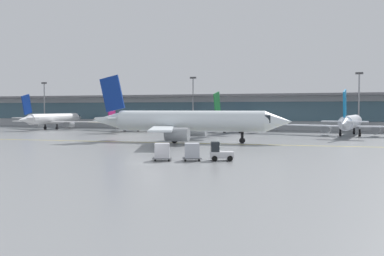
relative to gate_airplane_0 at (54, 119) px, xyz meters
The scene contains 14 objects.
ground_plane 83.52m from the gate_airplane_0, 46.41° to the right, with size 400.00×400.00×0.00m, color gray.
taxiway_centreline_stripe 61.70m from the gate_airplane_0, 33.22° to the right, with size 110.00×0.36×0.01m, color yellow.
terminal_concourse 60.99m from the gate_airplane_0, 19.22° to the left, with size 200.98×11.00×9.60m.
gate_airplane_0 is the anchor object (origin of this frame).
gate_airplane_1 25.35m from the gate_airplane_0, ahead, with size 26.28×28.19×9.36m.
gate_airplane_2 51.09m from the gate_airplane_0, ahead, with size 26.21×28.27×9.36m.
gate_airplane_3 77.24m from the gate_airplane_0, ahead, with size 26.12×28.22×9.34m.
taxiing_regional_jet 60.20m from the gate_airplane_0, 31.89° to the right, with size 35.33×32.72×11.70m.
baggage_tug 84.63m from the gate_airplane_0, 41.14° to the right, with size 2.93×2.34×2.10m.
cargo_dolly_lead 83.24m from the gate_airplane_0, 43.01° to the right, with size 2.54×2.25×1.94m.
cargo_dolly_trailing 81.87m from the gate_airplane_0, 45.10° to the right, with size 2.54×2.25×1.94m.
apron_light_mast_0 16.81m from the gate_airplane_0, 136.55° to the left, with size 1.80×0.36×13.72m.
apron_light_mast_1 38.70m from the gate_airplane_0, 21.07° to the left, with size 1.80×0.36×14.42m.
apron_light_mast_2 79.79m from the gate_airplane_0, ahead, with size 1.80×0.36×14.37m.
Camera 1 is at (20.03, -42.87, 5.83)m, focal length 42.03 mm.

